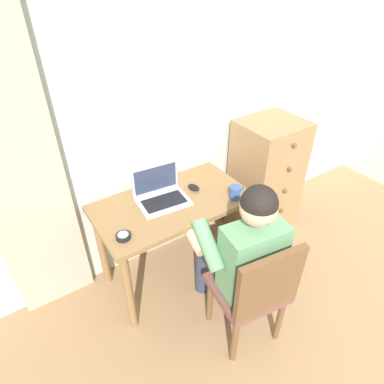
{
  "coord_description": "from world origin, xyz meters",
  "views": [
    {
      "loc": [
        -1.36,
        0.25,
        2.11
      ],
      "look_at": [
        -0.37,
        1.74,
        0.84
      ],
      "focal_mm": 30.85,
      "sensor_mm": 36.0,
      "label": 1
    }
  ],
  "objects": [
    {
      "name": "chair",
      "position": [
        -0.34,
        1.09,
        0.49
      ],
      "size": [
        0.47,
        0.45,
        0.87
      ],
      "color": "brown",
      "rests_on": "ground_plane"
    },
    {
      "name": "wall_back",
      "position": [
        0.0,
        2.2,
        1.25
      ],
      "size": [
        4.8,
        0.05,
        2.5
      ],
      "primitive_type": "cube",
      "color": "silver",
      "rests_on": "ground_plane"
    },
    {
      "name": "curtain_panel",
      "position": [
        -1.3,
        2.13,
        1.08
      ],
      "size": [
        0.49,
        0.03,
        2.16
      ],
      "primitive_type": "cube",
      "color": "#BCAD99",
      "rests_on": "ground_plane"
    },
    {
      "name": "desk_clock",
      "position": [
        -0.9,
        1.68,
        0.75
      ],
      "size": [
        0.09,
        0.09,
        0.03
      ],
      "color": "black",
      "rests_on": "desk"
    },
    {
      "name": "computer_mouse",
      "position": [
        -0.26,
        1.88,
        0.75
      ],
      "size": [
        0.08,
        0.11,
        0.03
      ],
      "primitive_type": "ellipsoid",
      "rotation": [
        0.0,
        0.0,
        0.21
      ],
      "color": "black",
      "rests_on": "desk"
    },
    {
      "name": "coffee_mug",
      "position": [
        -0.08,
        1.63,
        0.78
      ],
      "size": [
        0.12,
        0.08,
        0.09
      ],
      "color": "#33518C",
      "rests_on": "desk"
    },
    {
      "name": "desk",
      "position": [
        -0.47,
        1.84,
        0.61
      ],
      "size": [
        1.07,
        0.59,
        0.74
      ],
      "color": "olive",
      "rests_on": "ground_plane"
    },
    {
      "name": "person_seated",
      "position": [
        -0.32,
        1.28,
        0.67
      ],
      "size": [
        0.58,
        0.62,
        1.19
      ],
      "color": "#33384C",
      "rests_on": "ground_plane"
    },
    {
      "name": "dresser",
      "position": [
        0.53,
        1.92,
        0.53
      ],
      "size": [
        0.51,
        0.48,
        1.05
      ],
      "color": "#9E754C",
      "rests_on": "ground_plane"
    },
    {
      "name": "laptop",
      "position": [
        -0.52,
        1.9,
        0.79
      ],
      "size": [
        0.36,
        0.28,
        0.24
      ],
      "color": "#B7BABF",
      "rests_on": "desk"
    }
  ]
}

